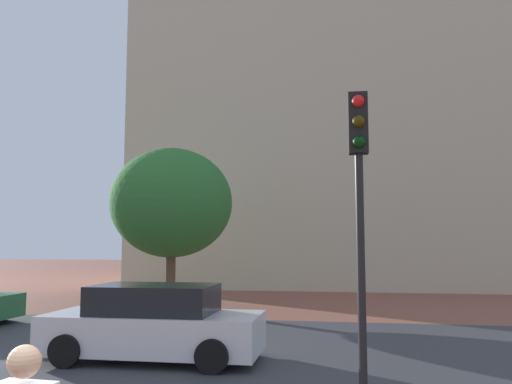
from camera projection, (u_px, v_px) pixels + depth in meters
name	position (u px, v px, depth m)	size (l,w,h in m)	color
ground_plane	(248.00, 339.00, 12.98)	(120.00, 120.00, 0.00)	brown
street_asphalt_strip	(242.00, 345.00, 12.17)	(120.00, 8.17, 0.00)	#38383D
landmark_building	(331.00, 120.00, 33.93)	(22.63, 15.40, 34.17)	beige
car_white	(154.00, 324.00, 10.71)	(4.45, 2.04, 1.54)	silver
traffic_light_pole	(359.00, 187.00, 7.43)	(0.28, 0.34, 4.61)	black
tree_curb_far	(172.00, 203.00, 19.45)	(4.58, 4.58, 6.01)	brown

